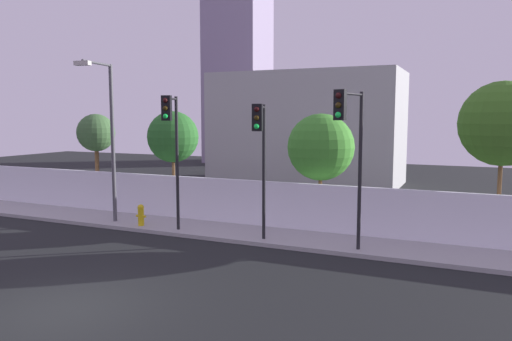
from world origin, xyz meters
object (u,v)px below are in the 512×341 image
at_px(traffic_light_center, 260,143).
at_px(traffic_light_right, 350,136).
at_px(traffic_light_left, 172,134).
at_px(roadside_tree_midleft, 173,137).
at_px(roadside_tree_midright, 321,147).
at_px(fire_hydrant, 141,214).
at_px(roadside_tree_leftmost, 96,133).
at_px(roadside_tree_rightmost, 503,124).
at_px(street_lamp_curbside, 108,129).

relative_size(traffic_light_center, traffic_light_right, 0.93).
bearing_deg(traffic_light_left, roadside_tree_midleft, 123.23).
bearing_deg(roadside_tree_midright, traffic_light_right, -62.90).
bearing_deg(fire_hydrant, traffic_light_left, -13.99).
bearing_deg(roadside_tree_leftmost, traffic_light_center, -20.32).
relative_size(roadside_tree_midright, roadside_tree_rightmost, 0.80).
distance_m(traffic_light_center, roadside_tree_midright, 4.12).
relative_size(roadside_tree_leftmost, roadside_tree_rightmost, 0.81).
bearing_deg(roadside_tree_rightmost, street_lamp_curbside, -166.03).
relative_size(fire_hydrant, roadside_tree_rightmost, 0.15).
bearing_deg(roadside_tree_rightmost, roadside_tree_midleft, -180.00).
relative_size(street_lamp_curbside, fire_hydrant, 7.50).
bearing_deg(roadside_tree_midright, fire_hydrant, -150.92).
bearing_deg(roadside_tree_leftmost, roadside_tree_rightmost, 0.00).
bearing_deg(traffic_light_center, traffic_light_left, -179.92).
bearing_deg(roadside_tree_midright, roadside_tree_leftmost, 180.00).
height_order(street_lamp_curbside, roadside_tree_leftmost, street_lamp_curbside).
distance_m(traffic_light_right, fire_hydrant, 9.22).
bearing_deg(roadside_tree_midright, street_lamp_curbside, -155.39).
relative_size(traffic_light_right, roadside_tree_midright, 1.11).
bearing_deg(street_lamp_curbside, fire_hydrant, 1.84).
distance_m(street_lamp_curbside, roadside_tree_midright, 8.65).
bearing_deg(traffic_light_center, street_lamp_curbside, 176.62).
height_order(roadside_tree_midleft, roadside_tree_midright, roadside_tree_midleft).
bearing_deg(traffic_light_right, roadside_tree_midright, 117.10).
xyz_separation_m(fire_hydrant, roadside_tree_midleft, (-0.78, 3.54, 2.94)).
xyz_separation_m(traffic_light_center, traffic_light_right, (3.15, -0.31, 0.28)).
xyz_separation_m(street_lamp_curbside, roadside_tree_leftmost, (-3.90, 3.59, -0.36)).
height_order(fire_hydrant, roadside_tree_leftmost, roadside_tree_leftmost).
xyz_separation_m(traffic_light_right, roadside_tree_rightmost, (4.39, 4.31, 0.35)).
relative_size(fire_hydrant, roadside_tree_midleft, 0.18).
distance_m(traffic_light_left, fire_hydrant, 3.75).
bearing_deg(street_lamp_curbside, roadside_tree_midright, 24.61).
distance_m(traffic_light_left, traffic_light_center, 3.58).
relative_size(traffic_light_right, roadside_tree_rightmost, 0.89).
bearing_deg(roadside_tree_leftmost, traffic_light_right, -17.17).
relative_size(traffic_light_right, street_lamp_curbside, 0.80).
bearing_deg(roadside_tree_midleft, street_lamp_curbside, -100.91).
relative_size(traffic_light_center, street_lamp_curbside, 0.74).
bearing_deg(fire_hydrant, roadside_tree_leftmost, 146.60).
bearing_deg(roadside_tree_leftmost, street_lamp_curbside, -42.60).
distance_m(traffic_light_center, roadside_tree_midleft, 7.38).
height_order(traffic_light_right, fire_hydrant, traffic_light_right).
bearing_deg(fire_hydrant, roadside_tree_midright, 29.08).
height_order(traffic_light_center, street_lamp_curbside, street_lamp_curbside).
bearing_deg(roadside_tree_rightmost, traffic_light_left, -160.21).
xyz_separation_m(traffic_light_center, roadside_tree_midright, (0.95, 4.00, -0.36)).
height_order(traffic_light_center, fire_hydrant, traffic_light_center).
distance_m(traffic_light_center, fire_hydrant, 6.22).
xyz_separation_m(traffic_light_right, fire_hydrant, (-8.57, 0.77, -3.29)).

